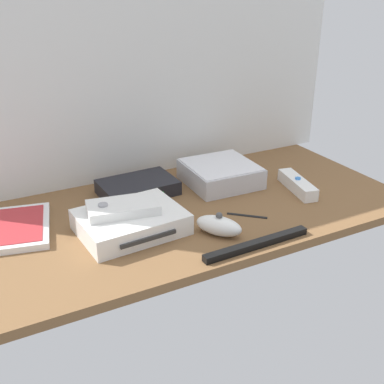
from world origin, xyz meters
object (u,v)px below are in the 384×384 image
at_px(remote_wand, 297,185).
at_px(sensor_bar, 257,244).
at_px(network_router, 138,187).
at_px(stylus_pen, 247,215).
at_px(game_console, 131,222).
at_px(mini_computer, 220,173).
at_px(game_case, 16,228).
at_px(remote_nunchuk, 219,226).
at_px(remote_classic_pad, 123,207).

relative_size(remote_wand, sensor_bar, 0.63).
relative_size(network_router, stylus_pen, 2.05).
height_order(game_console, stylus_pen, game_console).
bearing_deg(sensor_bar, mini_computer, 71.14).
relative_size(mini_computer, game_case, 0.82).
bearing_deg(stylus_pen, remote_wand, 17.39).
relative_size(mini_computer, remote_wand, 1.15).
height_order(network_router, remote_wand, same).
bearing_deg(game_console, network_router, 60.04).
bearing_deg(remote_wand, remote_nunchuk, -148.94).
bearing_deg(stylus_pen, network_router, 127.19).
relative_size(remote_nunchuk, remote_classic_pad, 0.69).
relative_size(game_console, stylus_pen, 2.44).
distance_m(remote_classic_pad, stylus_pen, 0.28).
height_order(remote_wand, remote_nunchuk, remote_nunchuk).
bearing_deg(game_case, game_console, -15.20).
xyz_separation_m(network_router, remote_nunchuk, (0.07, -0.26, 0.00)).
height_order(game_console, mini_computer, mini_computer).
bearing_deg(remote_nunchuk, game_console, 112.73).
bearing_deg(mini_computer, stylus_pen, -102.63).
bearing_deg(remote_classic_pad, sensor_bar, -31.71).
bearing_deg(game_case, sensor_bar, -22.48).
height_order(remote_classic_pad, stylus_pen, remote_classic_pad).
bearing_deg(remote_nunchuk, sensor_bar, -97.93).
xyz_separation_m(game_console, remote_classic_pad, (-0.01, 0.01, 0.03)).
height_order(remote_nunchuk, sensor_bar, remote_nunchuk).
height_order(remote_classic_pad, sensor_bar, remote_classic_pad).
bearing_deg(game_case, remote_classic_pad, -14.44).
distance_m(remote_nunchuk, sensor_bar, 0.09).
bearing_deg(remote_classic_pad, game_case, 162.86).
xyz_separation_m(game_console, game_case, (-0.21, 0.11, -0.01)).
xyz_separation_m(game_case, remote_classic_pad, (0.20, -0.10, 0.05)).
xyz_separation_m(remote_nunchuk, remote_classic_pad, (-0.17, 0.11, 0.03)).
bearing_deg(mini_computer, network_router, 169.85).
relative_size(remote_wand, stylus_pen, 1.69).
relative_size(game_case, remote_nunchuk, 2.01).
distance_m(game_console, sensor_bar, 0.26).
height_order(game_console, remote_nunchuk, remote_nunchuk).
distance_m(remote_nunchuk, stylus_pen, 0.11).
relative_size(game_case, network_router, 1.17).
bearing_deg(remote_classic_pad, stylus_pen, -4.07).
xyz_separation_m(remote_classic_pad, sensor_bar, (0.21, -0.19, -0.05)).
height_order(game_console, sensor_bar, game_console).
bearing_deg(network_router, game_case, -171.67).
height_order(remote_nunchuk, stylus_pen, remote_nunchuk).
height_order(remote_wand, remote_classic_pad, remote_classic_pad).
xyz_separation_m(game_console, remote_nunchuk, (0.16, -0.10, -0.00)).
distance_m(game_case, remote_classic_pad, 0.23).
height_order(game_console, remote_wand, game_console).
relative_size(game_case, remote_classic_pad, 1.38).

